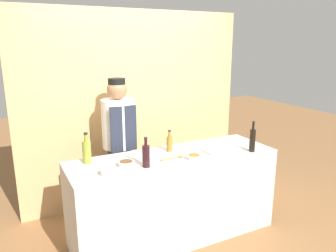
{
  "coord_description": "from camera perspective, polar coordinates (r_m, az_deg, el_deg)",
  "views": [
    {
      "loc": [
        -1.49,
        -2.76,
        2.02
      ],
      "look_at": [
        0.0,
        0.14,
        1.18
      ],
      "focal_mm": 35.0,
      "sensor_mm": 36.0,
      "label": 1
    }
  ],
  "objects": [
    {
      "name": "cutting_board",
      "position": [
        3.53,
        9.22,
        -4.04
      ],
      "size": [
        0.4,
        0.21,
        0.02
      ],
      "color": "white",
      "rests_on": "counter"
    },
    {
      "name": "sauce_bowl_orange",
      "position": [
        3.23,
        4.53,
        -5.4
      ],
      "size": [
        0.13,
        0.13,
        0.05
      ],
      "color": "silver",
      "rests_on": "counter"
    },
    {
      "name": "bottle_wine",
      "position": [
        3.01,
        -3.85,
        -5.13
      ],
      "size": [
        0.07,
        0.07,
        0.28
      ],
      "color": "black",
      "rests_on": "counter"
    },
    {
      "name": "ground_plane",
      "position": [
        3.73,
        1.02,
        -18.32
      ],
      "size": [
        14.0,
        14.0,
        0.0
      ],
      "primitive_type": "plane",
      "color": "olive"
    },
    {
      "name": "bottle_soy",
      "position": [
        3.53,
        14.49,
        -2.33
      ],
      "size": [
        0.06,
        0.06,
        0.33
      ],
      "color": "black",
      "rests_on": "counter"
    },
    {
      "name": "cabinet_wall",
      "position": [
        4.21,
        -5.97,
        3.15
      ],
      "size": [
        2.91,
        0.18,
        2.4
      ],
      "color": "tan",
      "rests_on": "ground_plane"
    },
    {
      "name": "bottle_oil",
      "position": [
        3.2,
        -13.97,
        -4.28
      ],
      "size": [
        0.08,
        0.08,
        0.3
      ],
      "color": "olive",
      "rests_on": "counter"
    },
    {
      "name": "wooden_spoon",
      "position": [
        3.25,
        1.31,
        -5.46
      ],
      "size": [
        0.26,
        0.04,
        0.03
      ],
      "color": "#B2844C",
      "rests_on": "counter"
    },
    {
      "name": "chef_center",
      "position": [
        3.76,
        -8.51,
        -3.25
      ],
      "size": [
        0.37,
        0.37,
        1.64
      ],
      "color": "#28282D",
      "rests_on": "ground_plane"
    },
    {
      "name": "sauce_bowl_purple",
      "position": [
        2.92,
        -10.32,
        -7.78
      ],
      "size": [
        0.16,
        0.16,
        0.05
      ],
      "color": "silver",
      "rests_on": "counter"
    },
    {
      "name": "bottle_vinegar",
      "position": [
        3.44,
        0.26,
        -2.98
      ],
      "size": [
        0.06,
        0.06,
        0.23
      ],
      "color": "olive",
      "rests_on": "counter"
    },
    {
      "name": "counter",
      "position": [
        3.51,
        1.05,
        -12.13
      ],
      "size": [
        2.14,
        0.69,
        0.9
      ],
      "color": "beige",
      "rests_on": "ground_plane"
    },
    {
      "name": "sauce_bowl_brown",
      "position": [
        3.09,
        -7.32,
        -6.45
      ],
      "size": [
        0.15,
        0.15,
        0.04
      ],
      "color": "silver",
      "rests_on": "counter"
    }
  ]
}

